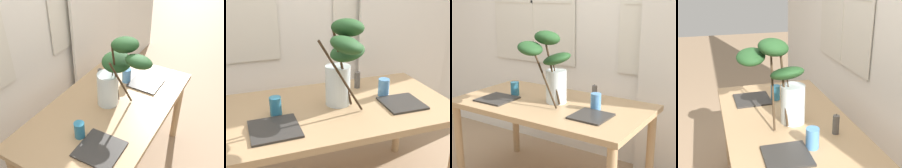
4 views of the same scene
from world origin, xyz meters
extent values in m
cube|color=silver|center=(0.00, 0.79, 1.41)|extent=(5.26, 0.12, 2.81)
cube|color=silver|center=(-0.74, 0.72, 1.48)|extent=(0.95, 0.01, 1.15)
cube|color=silver|center=(-0.74, 0.72, 1.48)|extent=(1.02, 0.01, 1.22)
cube|color=silver|center=(-0.74, 0.71, 1.48)|extent=(0.02, 0.01, 1.15)
cube|color=silver|center=(-0.74, 0.71, 1.48)|extent=(0.95, 0.01, 0.02)
cube|color=tan|center=(0.00, 0.00, 0.71)|extent=(1.51, 0.83, 0.04)
cylinder|color=tan|center=(-0.69, -0.35, 0.34)|extent=(0.06, 0.06, 0.69)
cylinder|color=tan|center=(-0.69, 0.35, 0.34)|extent=(0.06, 0.06, 0.69)
cylinder|color=tan|center=(0.69, 0.35, 0.34)|extent=(0.06, 0.06, 0.69)
cylinder|color=silver|center=(0.02, 0.03, 0.86)|extent=(0.16, 0.16, 0.26)
cylinder|color=silver|center=(0.02, 0.03, 0.77)|extent=(0.14, 0.14, 0.08)
cylinder|color=#382819|center=(0.03, -0.03, 0.99)|extent=(0.14, 0.03, 0.51)
ellipsoid|color=#1E421E|center=(0.04, -0.10, 1.25)|extent=(0.21, 0.21, 0.14)
cylinder|color=#382819|center=(0.05, 0.01, 0.91)|extent=(0.06, 0.05, 0.35)
ellipsoid|color=#1E421E|center=(0.07, -0.02, 1.09)|extent=(0.31, 0.31, 0.15)
cylinder|color=#382819|center=(0.00, -0.10, 0.96)|extent=(0.27, 0.06, 0.45)
ellipsoid|color=#1E421E|center=(-0.02, -0.22, 1.18)|extent=(0.22, 0.21, 0.14)
cylinder|color=teal|center=(-0.38, 0.01, 0.78)|extent=(0.07, 0.07, 0.11)
cylinder|color=#4C84BC|center=(0.36, 0.05, 0.79)|extent=(0.08, 0.08, 0.12)
cube|color=#2D2B28|center=(-0.41, -0.17, 0.73)|extent=(0.27, 0.27, 0.01)
cube|color=#2D2B28|center=(0.41, -0.12, 0.73)|extent=(0.26, 0.26, 0.01)
cylinder|color=#514C47|center=(0.25, 0.24, 0.79)|extent=(0.04, 0.04, 0.12)
cylinder|color=black|center=(0.25, 0.24, 0.86)|extent=(0.00, 0.00, 0.01)
camera|label=1|loc=(-1.38, -0.81, 2.00)|focal=42.71mm
camera|label=2|loc=(-0.56, -1.60, 1.55)|focal=46.89mm
camera|label=3|loc=(1.48, -2.08, 1.54)|focal=55.00mm
camera|label=4|loc=(1.79, -0.49, 1.67)|focal=49.23mm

